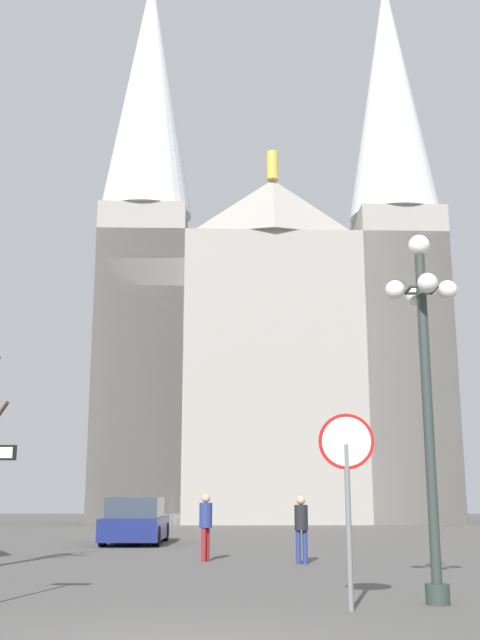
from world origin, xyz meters
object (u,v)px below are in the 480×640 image
Objects in this scene: cathedral at (269,329)px; pedestrian_standing at (301,523)px; street_lamp at (426,367)px; stop_sign at (347,470)px; parked_car_far_navy at (136,522)px; pedestrian_walking at (206,520)px.

pedestrian_standing is at bearing -90.78° from cathedral.
street_lamp is 3.68× the size of pedestrian_standing.
stop_sign reaches higher than pedestrian_standing.
street_lamp is (1.38, 0.66, 1.61)m from stop_sign.
stop_sign is 1.76× the size of pedestrian_standing.
cathedral is 7.94× the size of parked_car_far_navy.
cathedral is 37.42m from stop_sign.
cathedral is at bearing 89.54° from stop_sign.
cathedral is 24.15m from parked_car_far_navy.
stop_sign reaches higher than parked_car_far_navy.
parked_car_far_navy is at bearing 113.73° from street_lamp.
pedestrian_walking is (-3.79, 7.63, -2.59)m from street_lamp.
street_lamp is at bearing -66.27° from parked_car_far_navy.
pedestrian_standing is (2.31, -0.73, -0.03)m from pedestrian_walking.
street_lamp reaches higher than stop_sign.
pedestrian_standing reaches higher than parked_car_far_navy.
stop_sign reaches higher than pedestrian_walking.
street_lamp is 1.27× the size of parked_car_far_navy.
pedestrian_standing is (-0.39, -28.55, -10.82)m from cathedral.
pedestrian_standing is at bearing 90.75° from stop_sign.
parked_car_far_navy is 2.82× the size of pedestrian_walking.
street_lamp reaches higher than pedestrian_standing.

